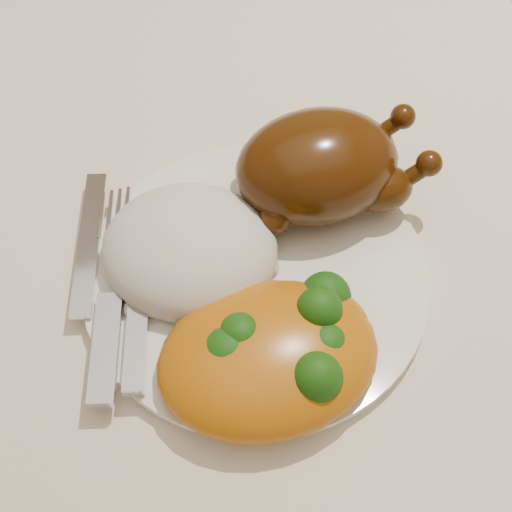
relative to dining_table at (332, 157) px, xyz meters
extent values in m
plane|color=#4F321B|center=(0.00, 0.00, -0.67)|extent=(4.00, 4.00, 0.00)
cube|color=brown|center=(0.00, 0.00, 0.07)|extent=(1.60, 0.90, 0.04)
cube|color=#EDE3CC|center=(0.00, 0.00, 0.10)|extent=(1.72, 1.02, 0.01)
cylinder|color=white|center=(-0.13, -0.19, 0.11)|extent=(0.25, 0.25, 0.01)
ellipsoid|color=#4A2508|center=(-0.07, -0.14, 0.15)|extent=(0.12, 0.09, 0.08)
ellipsoid|color=#4A2508|center=(-0.08, -0.14, 0.17)|extent=(0.06, 0.04, 0.03)
ellipsoid|color=#4A2508|center=(-0.03, -0.16, 0.14)|extent=(0.05, 0.04, 0.04)
sphere|color=#4A2508|center=(0.01, -0.16, 0.16)|extent=(0.02, 0.02, 0.02)
ellipsoid|color=#4A2508|center=(-0.03, -0.11, 0.14)|extent=(0.05, 0.04, 0.04)
sphere|color=#4A2508|center=(0.01, -0.11, 0.16)|extent=(0.02, 0.02, 0.02)
sphere|color=#4A2508|center=(-0.11, -0.17, 0.14)|extent=(0.02, 0.02, 0.02)
sphere|color=#4A2508|center=(-0.11, -0.11, 0.14)|extent=(0.02, 0.02, 0.02)
ellipsoid|color=white|center=(-0.18, -0.17, 0.13)|extent=(0.16, 0.16, 0.07)
ellipsoid|color=orange|center=(-0.14, -0.27, 0.12)|extent=(0.15, 0.12, 0.05)
ellipsoid|color=orange|center=(-0.10, -0.25, 0.12)|extent=(0.07, 0.06, 0.03)
ellipsoid|color=#14410A|center=(-0.12, -0.24, 0.13)|extent=(0.03, 0.03, 0.03)
ellipsoid|color=#14410A|center=(-0.16, -0.25, 0.14)|extent=(0.03, 0.03, 0.03)
ellipsoid|color=#14410A|center=(-0.11, -0.27, 0.13)|extent=(0.03, 0.03, 0.03)
ellipsoid|color=#14410A|center=(-0.17, -0.26, 0.13)|extent=(0.04, 0.04, 0.03)
ellipsoid|color=#14410A|center=(-0.16, -0.28, 0.13)|extent=(0.04, 0.04, 0.03)
ellipsoid|color=#14410A|center=(-0.12, -0.29, 0.14)|extent=(0.03, 0.03, 0.03)
ellipsoid|color=#14410A|center=(-0.09, -0.23, 0.13)|extent=(0.04, 0.04, 0.04)
ellipsoid|color=#14410A|center=(-0.10, -0.25, 0.14)|extent=(0.03, 0.03, 0.03)
ellipsoid|color=#14410A|center=(-0.11, -0.27, 0.13)|extent=(0.03, 0.03, 0.03)
ellipsoid|color=#14410A|center=(-0.16, -0.26, 0.13)|extent=(0.03, 0.03, 0.03)
cube|color=silver|center=(-0.24, -0.14, 0.12)|extent=(0.04, 0.13, 0.00)
cube|color=silver|center=(-0.24, -0.23, 0.12)|extent=(0.04, 0.08, 0.01)
cube|color=silver|center=(-0.22, -0.22, 0.12)|extent=(0.03, 0.09, 0.01)
cube|color=silver|center=(-0.22, -0.14, 0.12)|extent=(0.03, 0.09, 0.00)
camera|label=1|loc=(-0.21, -0.47, 0.54)|focal=50.00mm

